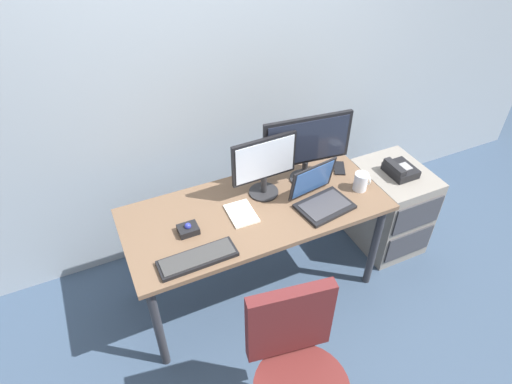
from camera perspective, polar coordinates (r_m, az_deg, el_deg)
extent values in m
plane|color=#35475E|center=(3.09, 0.00, -12.07)|extent=(8.00, 8.00, 0.00)
cube|color=#909CA7|center=(2.76, -6.34, 17.54)|extent=(6.00, 0.10, 2.80)
cube|color=brown|center=(2.57, 0.00, -2.31)|extent=(1.55, 0.68, 0.03)
cylinder|color=#2D2D33|center=(2.54, -12.62, -16.85)|extent=(0.05, 0.05, 0.69)
cylinder|color=#2D2D33|center=(2.96, 15.15, -6.84)|extent=(0.05, 0.05, 0.69)
cylinder|color=#2D2D33|center=(2.90, -15.51, -8.11)|extent=(0.05, 0.05, 0.69)
cylinder|color=#2D2D33|center=(3.28, 9.35, -0.44)|extent=(0.05, 0.05, 0.69)
cube|color=gray|center=(3.31, 16.89, -1.90)|extent=(0.42, 0.52, 0.64)
cube|color=#38383D|center=(3.09, 20.36, -2.89)|extent=(0.38, 0.01, 0.22)
cube|color=#38383D|center=(3.27, 19.31, -6.37)|extent=(0.38, 0.01, 0.22)
cube|color=black|center=(3.09, 18.32, 2.71)|extent=(0.17, 0.20, 0.06)
cube|color=black|center=(3.03, 17.63, 3.13)|extent=(0.05, 0.18, 0.04)
cube|color=gray|center=(3.08, 18.83, 3.16)|extent=(0.07, 0.08, 0.01)
cube|color=#551E20|center=(2.05, 4.40, -16.44)|extent=(0.40, 0.12, 0.42)
cylinder|color=#262628|center=(2.79, 6.26, 1.78)|extent=(0.18, 0.18, 0.01)
cylinder|color=#262628|center=(2.75, 6.36, 2.90)|extent=(0.04, 0.04, 0.12)
cube|color=black|center=(2.62, 6.69, 6.70)|extent=(0.55, 0.09, 0.31)
cube|color=#1E2333|center=(2.61, 6.82, 6.53)|extent=(0.50, 0.06, 0.27)
cylinder|color=#262628|center=(2.67, 1.00, 0.01)|extent=(0.18, 0.18, 0.01)
cylinder|color=#262628|center=(2.63, 1.02, 0.99)|extent=(0.04, 0.04, 0.11)
cube|color=black|center=(2.51, 1.07, 4.34)|extent=(0.40, 0.03, 0.27)
cube|color=silver|center=(2.50, 1.21, 4.17)|extent=(0.37, 0.02, 0.24)
cube|color=black|center=(2.29, -7.61, -8.58)|extent=(0.41, 0.14, 0.02)
cube|color=#353535|center=(2.28, -7.64, -8.35)|extent=(0.38, 0.12, 0.01)
cube|color=black|center=(2.59, 8.93, -1.86)|extent=(0.34, 0.26, 0.02)
cube|color=#38383D|center=(2.58, 8.96, -1.66)|extent=(0.29, 0.20, 0.00)
cube|color=black|center=(2.59, 7.36, 1.67)|extent=(0.31, 0.09, 0.22)
cube|color=#335999|center=(2.58, 7.44, 1.60)|extent=(0.27, 0.08, 0.19)
cube|color=black|center=(2.43, -8.82, -4.85)|extent=(0.11, 0.09, 0.04)
sphere|color=navy|center=(2.41, -8.88, -4.41)|extent=(0.04, 0.04, 0.04)
cylinder|color=silver|center=(2.74, 13.47, 1.33)|extent=(0.08, 0.08, 0.12)
torus|color=white|center=(2.76, 14.25, 1.61)|extent=(0.01, 0.07, 0.07)
cube|color=white|center=(2.52, -1.91, -2.82)|extent=(0.15, 0.21, 0.01)
cube|color=black|center=(2.91, 10.78, 3.07)|extent=(0.13, 0.16, 0.01)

